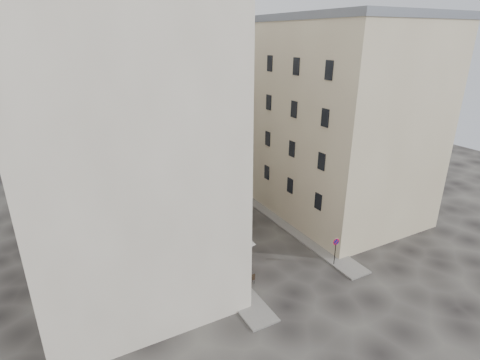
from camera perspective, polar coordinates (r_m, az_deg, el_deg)
ground at (r=31.57m, az=4.31°, el=-11.18°), size 90.00×90.00×0.00m
sidewalk_left at (r=32.83m, az=-6.27°, el=-9.76°), size 2.00×22.00×0.12m
sidewalk_right at (r=35.92m, az=7.84°, el=-6.94°), size 2.00×18.00×0.12m
building_left at (r=26.47m, az=-18.46°, el=5.74°), size 12.20×16.20×20.60m
building_right at (r=36.82m, az=15.79°, el=8.55°), size 12.20×14.20×18.60m
building_back at (r=44.16m, az=-10.05°, el=11.01°), size 18.20×10.20×18.60m
cafe_storefront at (r=29.58m, az=-3.83°, el=-9.32°), size 1.74×7.30×3.50m
stone_steps at (r=41.26m, az=-5.06°, el=-2.43°), size 9.00×3.15×0.80m
bollard_near at (r=29.17m, az=-0.12°, el=-12.89°), size 0.12×0.12×0.98m
bollard_mid at (r=31.82m, az=-3.15°, el=-9.76°), size 0.12×0.12×0.98m
bollard_far at (r=34.62m, az=-5.65°, el=-7.10°), size 0.12×0.12×0.98m
no_parking_sign at (r=30.09m, az=14.38°, el=-9.81°), size 0.55×0.11×2.41m
bistro_table_a at (r=27.85m, az=0.96°, el=-14.98°), size 1.21×0.57×0.85m
bistro_table_b at (r=30.23m, az=-0.29°, el=-11.59°), size 1.41×0.66×0.99m
bistro_table_c at (r=30.50m, az=-1.92°, el=-11.41°), size 1.24×0.58×0.87m
bistro_table_d at (r=31.73m, az=-2.92°, el=-10.08°), size 1.16×0.55×0.82m
bistro_table_e at (r=33.14m, az=-5.01°, el=-8.67°), size 1.17×0.55×0.82m
pedestrian at (r=30.51m, az=-1.81°, el=-10.59°), size 0.60×0.40×1.62m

